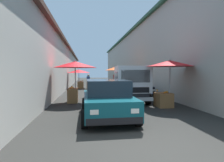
{
  "coord_description": "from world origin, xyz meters",
  "views": [
    {
      "loc": [
        -3.94,
        1.64,
        1.74
      ],
      "look_at": [
        8.83,
        -0.14,
        1.15
      ],
      "focal_mm": 30.17,
      "sensor_mm": 36.0,
      "label": 1
    }
  ],
  "objects": [
    {
      "name": "vendor_in_shade",
      "position": [
        15.29,
        1.4,
        0.88
      ],
      "size": [
        0.59,
        0.34,
        1.55
      ],
      "color": "#232328",
      "rests_on": "ground"
    },
    {
      "name": "fruit_stall_far_left",
      "position": [
        13.98,
        -1.43,
        1.92
      ],
      "size": [
        2.44,
        2.44,
        2.44
      ],
      "color": "#9E9EA3",
      "rests_on": "ground"
    },
    {
      "name": "ground",
      "position": [
        13.5,
        0.0,
        0.0
      ],
      "size": [
        90.0,
        90.0,
        0.0
      ],
      "primitive_type": "plane",
      "color": "#282826"
    },
    {
      "name": "hatchback_car",
      "position": [
        3.26,
        0.85,
        0.74
      ],
      "size": [
        3.92,
        1.95,
        1.45
      ],
      "color": "#0F4C56",
      "rests_on": "ground"
    },
    {
      "name": "fruit_stall_far_right",
      "position": [
        16.84,
        2.37,
        1.64
      ],
      "size": [
        2.46,
        2.46,
        2.13
      ],
      "color": "#9E9EA3",
      "rests_on": "ground"
    },
    {
      "name": "fruit_stall_near_left",
      "position": [
        4.91,
        -2.42,
        1.77
      ],
      "size": [
        2.27,
        2.27,
        2.42
      ],
      "color": "#9E9EA3",
      "rests_on": "ground"
    },
    {
      "name": "fruit_stall_near_right",
      "position": [
        6.97,
        2.27,
        1.89
      ],
      "size": [
        2.46,
        2.46,
        2.45
      ],
      "color": "#9E9EA3",
      "rests_on": "ground"
    },
    {
      "name": "parked_scooter",
      "position": [
        9.18,
        -3.03,
        0.45
      ],
      "size": [
        1.69,
        0.36,
        1.14
      ],
      "color": "black",
      "rests_on": "ground"
    },
    {
      "name": "vendor_by_crates",
      "position": [
        17.09,
        -1.77,
        0.98
      ],
      "size": [
        0.26,
        0.66,
        1.69
      ],
      "color": "#232328",
      "rests_on": "ground"
    },
    {
      "name": "delivery_truck",
      "position": [
        6.59,
        -0.85,
        1.04
      ],
      "size": [
        4.96,
        2.06,
        2.08
      ],
      "color": "black",
      "rests_on": "ground"
    },
    {
      "name": "building_left_whitewash",
      "position": [
        15.75,
        7.05,
        2.32
      ],
      "size": [
        49.8,
        7.5,
        4.62
      ],
      "color": "beige",
      "rests_on": "ground"
    },
    {
      "name": "building_right_concrete",
      "position": [
        15.75,
        -7.05,
        3.3
      ],
      "size": [
        49.8,
        7.5,
        6.59
      ],
      "color": "#A39E93",
      "rests_on": "ground"
    }
  ]
}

